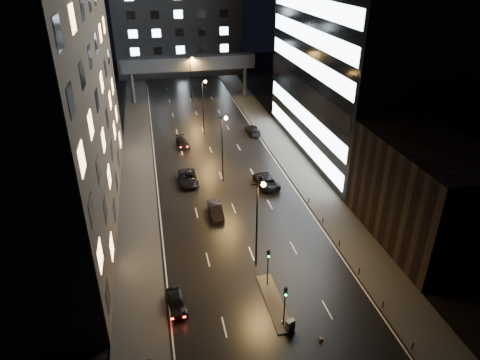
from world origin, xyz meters
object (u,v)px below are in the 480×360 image
(car_toward_b, at_px, (253,130))
(utility_cabinet, at_px, (290,325))
(car_away_d, at_px, (183,143))
(car_away_a, at_px, (176,302))
(car_toward_a, at_px, (266,180))
(car_away_b, at_px, (216,210))
(car_away_c, at_px, (188,178))

(car_toward_b, relative_size, utility_cabinet, 4.81)
(car_away_d, height_order, car_toward_b, car_toward_b)
(car_away_a, height_order, car_toward_b, car_toward_b)
(car_away_a, bearing_deg, car_away_d, 76.17)
(car_away_d, distance_m, car_toward_a, 20.16)
(car_away_b, bearing_deg, car_away_c, 104.64)
(car_away_d, bearing_deg, utility_cabinet, -89.39)
(car_toward_a, distance_m, utility_cabinet, 27.63)
(car_away_b, bearing_deg, car_away_d, 94.82)
(car_toward_a, bearing_deg, car_away_c, -21.30)
(car_away_a, distance_m, car_toward_b, 46.16)
(car_away_a, distance_m, car_away_c, 25.50)
(car_away_c, bearing_deg, car_toward_a, -17.66)
(car_away_c, relative_size, utility_cabinet, 5.11)
(car_away_c, height_order, car_toward_a, car_toward_a)
(car_toward_a, bearing_deg, car_away_a, 50.56)
(car_away_c, distance_m, car_toward_b, 22.33)
(car_toward_b, bearing_deg, car_away_c, 51.49)
(car_away_b, xyz_separation_m, utility_cabinet, (3.32, -20.60, -0.07))
(car_away_b, relative_size, car_away_c, 0.83)
(car_away_c, relative_size, car_toward_a, 0.97)
(car_away_b, bearing_deg, car_toward_a, 37.52)
(car_away_c, height_order, car_toward_b, car_away_c)
(car_away_d, bearing_deg, car_away_c, -98.47)
(car_away_c, distance_m, utility_cabinet, 30.84)
(car_away_c, relative_size, car_toward_b, 1.06)
(car_away_d, distance_m, utility_cabinet, 44.66)
(car_away_b, distance_m, car_toward_a, 10.76)
(car_away_d, xyz_separation_m, car_toward_a, (10.47, -17.22, 0.13))
(car_away_a, xyz_separation_m, car_away_c, (3.88, 25.20, 0.11))
(car_toward_a, bearing_deg, car_away_d, -64.01)
(car_away_c, height_order, car_away_d, car_away_c)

